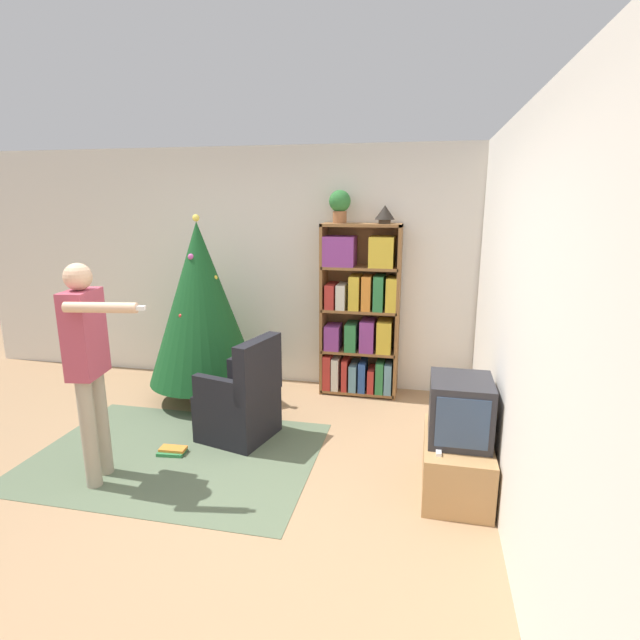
% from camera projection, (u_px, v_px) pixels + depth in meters
% --- Properties ---
extents(ground_plane, '(14.00, 14.00, 0.00)m').
position_uv_depth(ground_plane, '(221.00, 489.00, 3.62)').
color(ground_plane, '#9E7A56').
extents(wall_back, '(8.00, 0.10, 2.60)m').
position_uv_depth(wall_back, '(299.00, 269.00, 5.51)').
color(wall_back, silver).
rests_on(wall_back, ground_plane).
extents(wall_right, '(0.10, 8.00, 2.60)m').
position_uv_depth(wall_right, '(525.00, 331.00, 2.91)').
color(wall_right, silver).
rests_on(wall_right, ground_plane).
extents(area_rug, '(2.29, 1.64, 0.01)m').
position_uv_depth(area_rug, '(176.00, 455.00, 4.09)').
color(area_rug, '#56664C').
rests_on(area_rug, ground_plane).
extents(bookshelf, '(0.81, 0.33, 1.81)m').
position_uv_depth(bookshelf, '(360.00, 313.00, 5.23)').
color(bookshelf, brown).
rests_on(bookshelf, ground_plane).
extents(tv_stand, '(0.46, 0.77, 0.40)m').
position_uv_depth(tv_stand, '(456.00, 464.00, 3.57)').
color(tv_stand, tan).
rests_on(tv_stand, ground_plane).
extents(television, '(0.42, 0.47, 0.45)m').
position_uv_depth(television, '(460.00, 410.00, 3.47)').
color(television, '#28282D').
rests_on(television, tv_stand).
extents(game_remote, '(0.04, 0.12, 0.02)m').
position_uv_depth(game_remote, '(439.00, 451.00, 3.33)').
color(game_remote, white).
rests_on(game_remote, tv_stand).
extents(christmas_tree, '(1.10, 1.10, 1.91)m').
position_uv_depth(christmas_tree, '(201.00, 303.00, 5.03)').
color(christmas_tree, '#4C3323').
rests_on(christmas_tree, ground_plane).
extents(armchair, '(0.69, 0.68, 0.92)m').
position_uv_depth(armchair, '(241.00, 403.00, 4.34)').
color(armchair, black).
rests_on(armchair, ground_plane).
extents(standing_person, '(0.68, 0.46, 1.63)m').
position_uv_depth(standing_person, '(88.00, 356.00, 3.53)').
color(standing_person, '#9E937F').
rests_on(standing_person, ground_plane).
extents(potted_plant, '(0.22, 0.22, 0.33)m').
position_uv_depth(potted_plant, '(340.00, 204.00, 5.02)').
color(potted_plant, '#935B38').
rests_on(potted_plant, bookshelf).
extents(table_lamp, '(0.20, 0.20, 0.18)m').
position_uv_depth(table_lamp, '(385.00, 213.00, 4.95)').
color(table_lamp, '#473828').
rests_on(table_lamp, bookshelf).
extents(book_pile_near_tree, '(0.17, 0.13, 0.07)m').
position_uv_depth(book_pile_near_tree, '(234.00, 411.00, 4.88)').
color(book_pile_near_tree, '#B22D28').
rests_on(book_pile_near_tree, ground_plane).
extents(book_pile_by_chair, '(0.23, 0.17, 0.05)m').
position_uv_depth(book_pile_by_chair, '(172.00, 451.00, 4.12)').
color(book_pile_by_chair, '#2D7A42').
rests_on(book_pile_by_chair, ground_plane).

